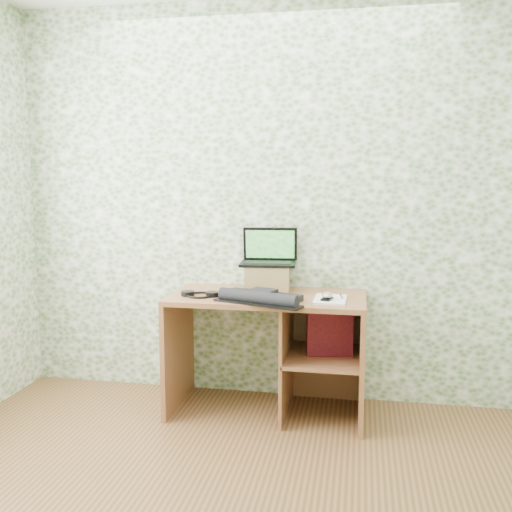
% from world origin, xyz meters
% --- Properties ---
extents(wall_back, '(3.50, 0.00, 3.50)m').
position_xyz_m(wall_back, '(0.00, 1.75, 1.30)').
color(wall_back, white).
rests_on(wall_back, ground).
extents(desk, '(1.20, 0.60, 0.75)m').
position_xyz_m(desk, '(0.08, 1.47, 0.48)').
color(desk, brown).
rests_on(desk, floor).
extents(riser, '(0.30, 0.26, 0.17)m').
position_xyz_m(riser, '(-0.02, 1.58, 0.83)').
color(riser, olive).
rests_on(riser, desk).
extents(laptop, '(0.37, 0.28, 0.23)m').
position_xyz_m(laptop, '(-0.02, 1.62, 0.97)').
color(laptop, black).
rests_on(laptop, riser).
extents(keyboard, '(0.54, 0.42, 0.08)m').
position_xyz_m(keyboard, '(-0.01, 1.25, 0.78)').
color(keyboard, black).
rests_on(keyboard, desk).
extents(headphones, '(0.24, 0.18, 0.03)m').
position_xyz_m(headphones, '(-0.40, 1.34, 0.76)').
color(headphones, black).
rests_on(headphones, desk).
extents(notepad, '(0.19, 0.27, 0.01)m').
position_xyz_m(notepad, '(0.39, 1.36, 0.76)').
color(notepad, silver).
rests_on(notepad, desk).
extents(mouse, '(0.08, 0.11, 0.03)m').
position_xyz_m(mouse, '(0.37, 1.32, 0.78)').
color(mouse, '#B0B0B2').
rests_on(mouse, notepad).
extents(pen, '(0.02, 0.12, 0.01)m').
position_xyz_m(pen, '(0.45, 1.42, 0.77)').
color(pen, black).
rests_on(pen, notepad).
extents(red_box, '(0.29, 0.13, 0.33)m').
position_xyz_m(red_box, '(0.39, 1.44, 0.56)').
color(red_box, maroon).
rests_on(red_box, desk).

